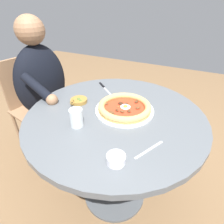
{
  "coord_description": "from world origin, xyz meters",
  "views": [
    {
      "loc": [
        -0.34,
        0.78,
        1.27
      ],
      "look_at": [
        0.03,
        -0.02,
        0.7
      ],
      "focal_mm": 30.04,
      "sensor_mm": 36.0,
      "label": 1
    }
  ],
  "objects": [
    {
      "name": "ramekin_capers",
      "position": [
        -0.14,
        0.31,
        0.73
      ],
      "size": [
        0.08,
        0.08,
        0.04
      ],
      "color": "white",
      "rests_on": "dining_table"
    },
    {
      "name": "water_glass",
      "position": [
        0.13,
        0.18,
        0.75
      ],
      "size": [
        0.06,
        0.06,
        0.09
      ],
      "color": "silver",
      "rests_on": "dining_table"
    },
    {
      "name": "fork_utensil",
      "position": [
        -0.24,
        0.19,
        0.71
      ],
      "size": [
        0.08,
        0.15,
        0.0
      ],
      "color": "#BCBCC1",
      "rests_on": "dining_table"
    },
    {
      "name": "steak_knife",
      "position": [
        0.21,
        -0.27,
        0.71
      ],
      "size": [
        0.16,
        0.14,
        0.01
      ],
      "color": "silver",
      "rests_on": "dining_table"
    },
    {
      "name": "ground_plane",
      "position": [
        0.0,
        0.0,
        -0.01
      ],
      "size": [
        6.0,
        6.0,
        0.02
      ],
      "primitive_type": "cube",
      "color": "brown"
    },
    {
      "name": "dining_table",
      "position": [
        0.0,
        0.0,
        0.58
      ],
      "size": [
        0.97,
        0.97,
        0.71
      ],
      "color": "#565B60",
      "rests_on": "ground"
    },
    {
      "name": "diner_person",
      "position": [
        0.66,
        -0.15,
        0.52
      ],
      "size": [
        0.48,
        0.45,
        1.16
      ],
      "color": "#282833",
      "rests_on": "ground"
    },
    {
      "name": "cafe_chair_diner",
      "position": [
        0.79,
        -0.18,
        0.52
      ],
      "size": [
        0.49,
        0.49,
        0.85
      ],
      "color": "#957050",
      "rests_on": "ground"
    },
    {
      "name": "olive_pan",
      "position": [
        0.25,
        -0.02,
        0.72
      ],
      "size": [
        0.1,
        0.12,
        0.04
      ],
      "color": "olive",
      "rests_on": "dining_table"
    },
    {
      "name": "pizza_on_plate",
      "position": [
        -0.03,
        -0.05,
        0.73
      ],
      "size": [
        0.32,
        0.32,
        0.05
      ],
      "color": "white",
      "rests_on": "dining_table"
    }
  ]
}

